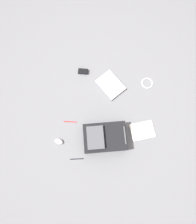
{
  "coord_description": "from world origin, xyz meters",
  "views": [
    {
      "loc": [
        0.45,
        -0.01,
        2.04
      ],
      "look_at": [
        -0.0,
        -0.04,
        0.02
      ],
      "focal_mm": 29.86,
      "sensor_mm": 36.0,
      "label": 1
    }
  ],
  "objects_px": {
    "backpack": "(104,138)",
    "pen_black": "(70,122)",
    "pen_blue": "(77,159)",
    "book_comic": "(142,131)",
    "computer_mouse": "(59,142)",
    "power_brick": "(83,71)",
    "laptop": "(111,85)",
    "cable_coil": "(147,83)"
  },
  "relations": [
    {
      "from": "backpack",
      "to": "pen_black",
      "type": "bearing_deg",
      "value": -112.92
    },
    {
      "from": "backpack",
      "to": "pen_blue",
      "type": "xyz_separation_m",
      "value": [
        0.23,
        -0.28,
        -0.08
      ]
    },
    {
      "from": "pen_blue",
      "to": "book_comic",
      "type": "bearing_deg",
      "value": 116.18
    },
    {
      "from": "computer_mouse",
      "to": "power_brick",
      "type": "height_order",
      "value": "computer_mouse"
    },
    {
      "from": "laptop",
      "to": "power_brick",
      "type": "relative_size",
      "value": 3.34
    },
    {
      "from": "pen_blue",
      "to": "backpack",
      "type": "bearing_deg",
      "value": 130.06
    },
    {
      "from": "backpack",
      "to": "power_brick",
      "type": "xyz_separation_m",
      "value": [
        -0.76,
        -0.28,
        -0.07
      ]
    },
    {
      "from": "computer_mouse",
      "to": "pen_blue",
      "type": "distance_m",
      "value": 0.27
    },
    {
      "from": "backpack",
      "to": "power_brick",
      "type": "distance_m",
      "value": 0.82
    },
    {
      "from": "book_comic",
      "to": "laptop",
      "type": "bearing_deg",
      "value": -144.0
    },
    {
      "from": "book_comic",
      "to": "power_brick",
      "type": "height_order",
      "value": "power_brick"
    },
    {
      "from": "backpack",
      "to": "cable_coil",
      "type": "height_order",
      "value": "backpack"
    },
    {
      "from": "backpack",
      "to": "computer_mouse",
      "type": "height_order",
      "value": "backpack"
    },
    {
      "from": "pen_black",
      "to": "laptop",
      "type": "bearing_deg",
      "value": 136.4
    },
    {
      "from": "book_comic",
      "to": "computer_mouse",
      "type": "relative_size",
      "value": 3.22
    },
    {
      "from": "computer_mouse",
      "to": "book_comic",
      "type": "bearing_deg",
      "value": 116.64
    },
    {
      "from": "power_brick",
      "to": "pen_black",
      "type": "height_order",
      "value": "power_brick"
    },
    {
      "from": "backpack",
      "to": "laptop",
      "type": "bearing_deg",
      "value": 175.76
    },
    {
      "from": "cable_coil",
      "to": "pen_blue",
      "type": "height_order",
      "value": "same"
    },
    {
      "from": "laptop",
      "to": "pen_black",
      "type": "bearing_deg",
      "value": -43.6
    },
    {
      "from": "pen_black",
      "to": "pen_blue",
      "type": "distance_m",
      "value": 0.41
    },
    {
      "from": "backpack",
      "to": "computer_mouse",
      "type": "distance_m",
      "value": 0.49
    },
    {
      "from": "laptop",
      "to": "cable_coil",
      "type": "bearing_deg",
      "value": 96.93
    },
    {
      "from": "book_comic",
      "to": "pen_blue",
      "type": "height_order",
      "value": "book_comic"
    },
    {
      "from": "cable_coil",
      "to": "backpack",
      "type": "bearing_deg",
      "value": -35.24
    },
    {
      "from": "power_brick",
      "to": "pen_black",
      "type": "distance_m",
      "value": 0.61
    },
    {
      "from": "laptop",
      "to": "book_comic",
      "type": "relative_size",
      "value": 1.27
    },
    {
      "from": "laptop",
      "to": "computer_mouse",
      "type": "relative_size",
      "value": 4.1
    },
    {
      "from": "computer_mouse",
      "to": "laptop",
      "type": "bearing_deg",
      "value": 157.88
    },
    {
      "from": "computer_mouse",
      "to": "pen_blue",
      "type": "xyz_separation_m",
      "value": [
        0.17,
        0.21,
        -0.02
      ]
    },
    {
      "from": "book_comic",
      "to": "pen_black",
      "type": "bearing_deg",
      "value": -94.02
    },
    {
      "from": "book_comic",
      "to": "cable_coil",
      "type": "relative_size",
      "value": 2.27
    },
    {
      "from": "computer_mouse",
      "to": "cable_coil",
      "type": "xyz_separation_m",
      "value": [
        -0.73,
        0.95,
        -0.02
      ]
    },
    {
      "from": "book_comic",
      "to": "computer_mouse",
      "type": "height_order",
      "value": "computer_mouse"
    },
    {
      "from": "laptop",
      "to": "book_comic",
      "type": "distance_m",
      "value": 0.63
    },
    {
      "from": "power_brick",
      "to": "backpack",
      "type": "bearing_deg",
      "value": 20.34
    },
    {
      "from": "computer_mouse",
      "to": "power_brick",
      "type": "xyz_separation_m",
      "value": [
        -0.83,
        0.2,
        -0.0
      ]
    },
    {
      "from": "power_brick",
      "to": "pen_blue",
      "type": "relative_size",
      "value": 0.78
    },
    {
      "from": "cable_coil",
      "to": "power_brick",
      "type": "relative_size",
      "value": 1.15
    },
    {
      "from": "book_comic",
      "to": "pen_black",
      "type": "distance_m",
      "value": 0.8
    },
    {
      "from": "backpack",
      "to": "cable_coil",
      "type": "distance_m",
      "value": 0.82
    },
    {
      "from": "laptop",
      "to": "book_comic",
      "type": "bearing_deg",
      "value": 36.0
    }
  ]
}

